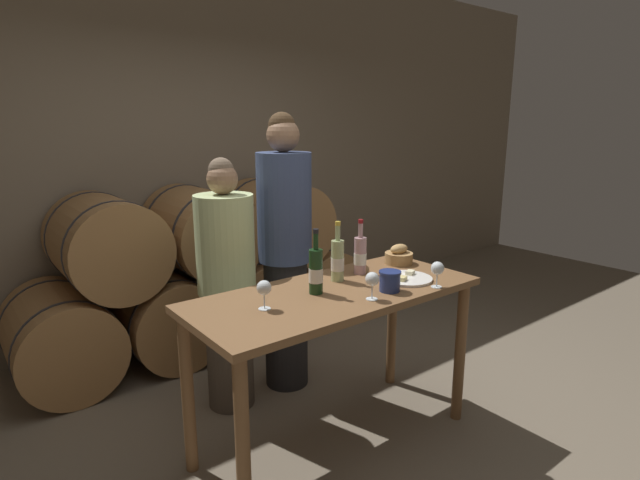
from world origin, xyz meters
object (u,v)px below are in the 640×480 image
(person_left, at_px, (227,286))
(wine_bottle_red, at_px, (316,271))
(cheese_plate, at_px, (406,278))
(bread_basket, at_px, (399,256))
(blue_crock, at_px, (390,280))
(wine_bottle_rose, at_px, (360,255))
(person_right, at_px, (285,252))
(tasting_table, at_px, (336,314))
(wine_glass_left, at_px, (372,280))
(wine_glass_center, at_px, (437,269))
(wine_bottle_white, at_px, (338,260))
(wine_glass_far_left, at_px, (264,288))

(person_left, bearing_deg, wine_bottle_red, -77.14)
(wine_bottle_red, xyz_separation_m, cheese_plate, (0.55, -0.13, -0.11))
(wine_bottle_red, bearing_deg, person_left, 102.86)
(bread_basket, distance_m, cheese_plate, 0.34)
(cheese_plate, bearing_deg, blue_crock, -159.69)
(wine_bottle_rose, bearing_deg, wine_bottle_red, -164.18)
(person_left, bearing_deg, cheese_plate, -49.49)
(person_right, relative_size, bread_basket, 10.48)
(tasting_table, xyz_separation_m, wine_bottle_red, (-0.11, 0.03, 0.25))
(wine_glass_left, xyz_separation_m, wine_glass_center, (0.41, -0.08, 0.00))
(wine_glass_left, bearing_deg, person_left, 108.90)
(wine_bottle_rose, distance_m, wine_glass_left, 0.45)
(wine_bottle_white, bearing_deg, wine_bottle_red, -157.10)
(cheese_plate, bearing_deg, wine_bottle_white, 144.36)
(wine_bottle_red, relative_size, bread_basket, 1.95)
(cheese_plate, relative_size, wine_glass_far_left, 2.06)
(blue_crock, relative_size, cheese_plate, 0.40)
(wine_bottle_red, xyz_separation_m, wine_glass_center, (0.57, -0.33, -0.02))
(tasting_table, bearing_deg, wine_bottle_rose, 25.75)
(tasting_table, bearing_deg, bread_basket, 13.56)
(wine_bottle_rose, height_order, blue_crock, wine_bottle_rose)
(blue_crock, height_order, wine_glass_center, wine_glass_center)
(wine_bottle_white, bearing_deg, cheese_plate, -35.64)
(wine_glass_far_left, bearing_deg, tasting_table, -0.43)
(blue_crock, bearing_deg, wine_bottle_red, 147.15)
(tasting_table, height_order, person_left, person_left)
(person_left, height_order, wine_bottle_white, person_left)
(person_right, distance_m, wine_glass_far_left, 0.94)
(wine_bottle_white, relative_size, wine_glass_far_left, 2.37)
(wine_glass_far_left, bearing_deg, wine_bottle_red, 4.65)
(wine_bottle_white, distance_m, cheese_plate, 0.41)
(person_right, height_order, wine_glass_far_left, person_right)
(wine_bottle_red, height_order, blue_crock, wine_bottle_red)
(tasting_table, height_order, blue_crock, blue_crock)
(wine_glass_center, bearing_deg, bread_basket, 67.71)
(tasting_table, xyz_separation_m, bread_basket, (0.65, 0.16, 0.18))
(wine_bottle_white, relative_size, blue_crock, 2.89)
(person_left, xyz_separation_m, bread_basket, (0.92, -0.57, 0.16))
(person_right, xyz_separation_m, blue_crock, (0.05, -0.90, 0.02))
(blue_crock, bearing_deg, wine_bottle_rose, 74.57)
(bread_basket, height_order, wine_glass_center, wine_glass_center)
(wine_bottle_white, bearing_deg, tasting_table, -132.83)
(wine_bottle_red, height_order, wine_glass_left, wine_bottle_red)
(tasting_table, xyz_separation_m, wine_bottle_rose, (0.31, 0.15, 0.24))
(person_right, xyz_separation_m, wine_glass_far_left, (-0.61, -0.72, 0.07))
(wine_bottle_white, distance_m, wine_glass_left, 0.35)
(person_right, bearing_deg, wine_glass_center, -73.67)
(person_left, xyz_separation_m, wine_glass_far_left, (-0.18, -0.72, 0.22))
(cheese_plate, height_order, wine_glass_left, wine_glass_left)
(person_left, bearing_deg, wine_glass_left, -71.10)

